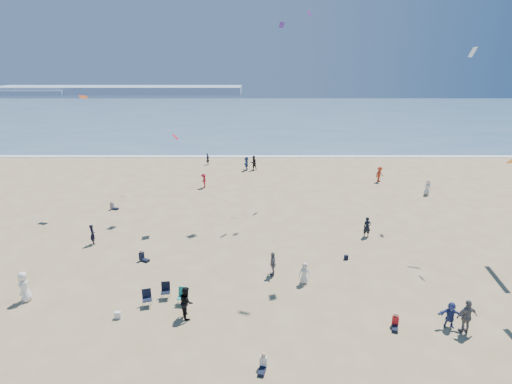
{
  "coord_description": "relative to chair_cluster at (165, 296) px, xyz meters",
  "views": [
    {
      "loc": [
        2.05,
        -13.71,
        13.6
      ],
      "look_at": [
        2.0,
        8.0,
        6.5
      ],
      "focal_mm": 28.0,
      "sensor_mm": 36.0,
      "label": 1
    }
  ],
  "objects": [
    {
      "name": "black_backpack",
      "position": [
        1.15,
        0.23,
        -0.31
      ],
      "size": [
        0.3,
        0.22,
        0.38
      ],
      "primitive_type": "cube",
      "color": "black",
      "rests_on": "ground"
    },
    {
      "name": "ocean",
      "position": [
        3.37,
        88.3,
        -0.47
      ],
      "size": [
        220.0,
        100.0,
        0.06
      ],
      "primitive_type": "cube",
      "color": "#476B84",
      "rests_on": "ground"
    },
    {
      "name": "headland_far",
      "position": [
        -56.63,
        163.3,
        1.1
      ],
      "size": [
        110.0,
        20.0,
        3.2
      ],
      "primitive_type": "cube",
      "color": "#7A8EA8",
      "rests_on": "ground"
    },
    {
      "name": "kites_aloft",
      "position": [
        13.71,
        6.97,
        14.71
      ],
      "size": [
        38.22,
        43.19,
        28.55
      ],
      "color": "#DC60A8",
      "rests_on": "ground"
    },
    {
      "name": "surf_line",
      "position": [
        3.37,
        38.3,
        -0.46
      ],
      "size": [
        220.0,
        1.2,
        0.08
      ],
      "primitive_type": "cube",
      "color": "white",
      "rests_on": "ground"
    },
    {
      "name": "chair_cluster",
      "position": [
        0.0,
        0.0,
        0.0
      ],
      "size": [
        2.71,
        1.51,
        1.0
      ],
      "color": "black",
      "rests_on": "ground"
    },
    {
      "name": "standing_flyers",
      "position": [
        8.16,
        12.59,
        0.38
      ],
      "size": [
        32.81,
        41.96,
        1.93
      ],
      "color": "black",
      "rests_on": "ground"
    },
    {
      "name": "navy_bag",
      "position": [
        11.88,
        5.49,
        -0.33
      ],
      "size": [
        0.28,
        0.18,
        0.34
      ],
      "primitive_type": "cube",
      "color": "black",
      "rests_on": "ground"
    },
    {
      "name": "white_tote",
      "position": [
        -2.31,
        -1.49,
        -0.3
      ],
      "size": [
        0.35,
        0.2,
        0.4
      ],
      "primitive_type": "cube",
      "color": "white",
      "rests_on": "ground"
    },
    {
      "name": "headland_near",
      "position": [
        -96.63,
        158.3,
        0.5
      ],
      "size": [
        40.0,
        14.0,
        2.0
      ],
      "primitive_type": "cube",
      "color": "#7A8EA8",
      "rests_on": "ground"
    },
    {
      "name": "seated_group",
      "position": [
        4.0,
        1.09,
        -0.08
      ],
      "size": [
        22.35,
        24.85,
        0.84
      ],
      "color": "silver",
      "rests_on": "ground"
    }
  ]
}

